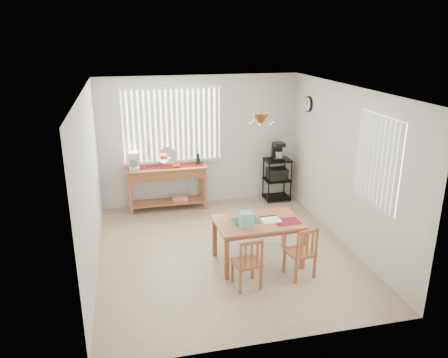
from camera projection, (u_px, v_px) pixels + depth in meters
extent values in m
cube|color=tan|center=(226.00, 251.00, 7.09)|extent=(4.00, 4.50, 0.01)
cube|color=silver|center=(200.00, 140.00, 8.79)|extent=(4.00, 0.10, 2.60)
cube|color=silver|center=(276.00, 243.00, 4.55)|extent=(4.00, 0.10, 2.60)
cube|color=silver|center=(86.00, 185.00, 6.24)|extent=(0.10, 4.50, 2.60)
cube|color=silver|center=(348.00, 166.00, 7.11)|extent=(0.10, 4.50, 2.60)
cube|color=white|center=(226.00, 86.00, 6.24)|extent=(4.00, 4.50, 0.10)
cube|color=white|center=(172.00, 125.00, 8.51)|extent=(1.90, 0.01, 1.40)
cube|color=white|center=(125.00, 127.00, 8.31)|extent=(0.07, 0.03, 1.40)
cube|color=white|center=(131.00, 127.00, 8.34)|extent=(0.07, 0.03, 1.40)
cube|color=white|center=(136.00, 127.00, 8.36)|extent=(0.07, 0.03, 1.40)
cube|color=white|center=(142.00, 127.00, 8.38)|extent=(0.07, 0.03, 1.40)
cube|color=white|center=(148.00, 126.00, 8.40)|extent=(0.07, 0.03, 1.40)
cube|color=white|center=(153.00, 126.00, 8.43)|extent=(0.07, 0.03, 1.40)
cube|color=white|center=(159.00, 126.00, 8.45)|extent=(0.07, 0.03, 1.40)
cube|color=white|center=(164.00, 126.00, 8.47)|extent=(0.07, 0.03, 1.40)
cube|color=white|center=(169.00, 125.00, 8.49)|extent=(0.07, 0.03, 1.40)
cube|color=white|center=(175.00, 125.00, 8.52)|extent=(0.07, 0.03, 1.40)
cube|color=white|center=(180.00, 125.00, 8.54)|extent=(0.07, 0.03, 1.40)
cube|color=white|center=(186.00, 125.00, 8.56)|extent=(0.07, 0.03, 1.40)
cube|color=white|center=(191.00, 124.00, 8.58)|extent=(0.07, 0.03, 1.40)
cube|color=white|center=(196.00, 124.00, 8.61)|extent=(0.07, 0.03, 1.40)
cube|color=white|center=(201.00, 124.00, 8.63)|extent=(0.07, 0.03, 1.40)
cube|color=white|center=(207.00, 124.00, 8.65)|extent=(0.07, 0.03, 1.40)
cube|color=white|center=(212.00, 123.00, 8.67)|extent=(0.07, 0.03, 1.40)
cube|color=white|center=(217.00, 123.00, 8.70)|extent=(0.07, 0.03, 1.40)
cube|color=white|center=(174.00, 161.00, 8.73)|extent=(1.98, 0.06, 0.06)
cube|color=white|center=(171.00, 87.00, 8.26)|extent=(1.98, 0.06, 0.06)
cube|color=white|center=(378.00, 161.00, 6.15)|extent=(0.01, 1.10, 1.30)
cube|color=white|center=(398.00, 172.00, 5.70)|extent=(0.03, 0.07, 1.30)
cube|color=white|center=(393.00, 169.00, 5.80)|extent=(0.03, 0.07, 1.30)
cube|color=white|center=(388.00, 167.00, 5.90)|extent=(0.03, 0.07, 1.30)
cube|color=white|center=(384.00, 165.00, 6.00)|extent=(0.03, 0.07, 1.30)
cube|color=white|center=(379.00, 162.00, 6.10)|extent=(0.03, 0.07, 1.30)
cube|color=white|center=(375.00, 160.00, 6.20)|extent=(0.03, 0.07, 1.30)
cube|color=white|center=(371.00, 158.00, 6.30)|extent=(0.03, 0.07, 1.30)
cube|color=white|center=(367.00, 156.00, 6.41)|extent=(0.03, 0.07, 1.30)
cube|color=white|center=(363.00, 154.00, 6.51)|extent=(0.03, 0.07, 1.30)
cube|color=white|center=(359.00, 152.00, 6.61)|extent=(0.03, 0.07, 1.30)
cylinder|color=black|center=(308.00, 104.00, 8.27)|extent=(0.04, 0.30, 0.30)
cylinder|color=white|center=(307.00, 104.00, 8.27)|extent=(0.01, 0.25, 0.25)
cylinder|color=brown|center=(261.00, 105.00, 5.99)|extent=(0.01, 0.01, 0.34)
cone|color=brown|center=(261.00, 118.00, 6.05)|extent=(0.24, 0.24, 0.14)
sphere|color=white|center=(272.00, 122.00, 6.10)|extent=(0.05, 0.05, 0.05)
sphere|color=white|center=(263.00, 120.00, 6.21)|extent=(0.05, 0.05, 0.05)
sphere|color=white|center=(252.00, 121.00, 6.18)|extent=(0.05, 0.05, 0.05)
sphere|color=white|center=(250.00, 123.00, 6.03)|extent=(0.05, 0.05, 0.05)
sphere|color=white|center=(258.00, 124.00, 5.92)|extent=(0.05, 0.05, 0.05)
sphere|color=white|center=(269.00, 124.00, 5.96)|extent=(0.05, 0.05, 0.05)
cube|color=#AF643B|center=(167.00, 168.00, 8.52)|extent=(1.56, 0.44, 0.04)
cube|color=#9D5833|center=(167.00, 173.00, 8.55)|extent=(1.50, 0.40, 0.16)
cube|color=#AF643B|center=(131.00, 199.00, 8.37)|extent=(0.06, 0.06, 0.67)
cube|color=#AF643B|center=(205.00, 193.00, 8.68)|extent=(0.06, 0.06, 0.67)
cube|color=#AF643B|center=(130.00, 193.00, 8.69)|extent=(0.06, 0.06, 0.67)
cube|color=#AF643B|center=(202.00, 187.00, 9.00)|extent=(0.06, 0.06, 0.67)
cube|color=#AF643B|center=(168.00, 202.00, 8.75)|extent=(1.44, 0.38, 0.03)
cube|color=red|center=(180.00, 198.00, 8.78)|extent=(0.29, 0.21, 0.10)
cube|color=#660D0D|center=(167.00, 167.00, 8.51)|extent=(1.48, 0.24, 0.01)
cube|color=white|center=(134.00, 168.00, 8.37)|extent=(0.19, 0.23, 0.05)
cube|color=white|center=(133.00, 161.00, 8.40)|extent=(0.19, 0.08, 0.29)
cube|color=white|center=(133.00, 154.00, 8.26)|extent=(0.19, 0.21, 0.07)
cylinder|color=white|center=(134.00, 164.00, 8.32)|extent=(0.13, 0.13, 0.13)
cylinder|color=white|center=(164.00, 165.00, 8.47)|extent=(0.05, 0.05, 0.10)
cone|color=white|center=(164.00, 160.00, 8.44)|extent=(0.25, 0.25, 0.09)
sphere|color=#B83818|center=(166.00, 156.00, 8.42)|extent=(0.08, 0.08, 0.08)
sphere|color=#B83818|center=(164.00, 156.00, 8.46)|extent=(0.08, 0.08, 0.08)
sphere|color=#B83818|center=(161.00, 156.00, 8.43)|extent=(0.08, 0.08, 0.08)
sphere|color=#B83818|center=(162.00, 157.00, 8.38)|extent=(0.08, 0.08, 0.08)
sphere|color=#B83818|center=(165.00, 157.00, 8.37)|extent=(0.08, 0.08, 0.08)
sphere|color=#FF540D|center=(174.00, 166.00, 8.46)|extent=(0.08, 0.08, 0.08)
sphere|color=#FF540D|center=(178.00, 165.00, 8.47)|extent=(0.08, 0.08, 0.08)
cylinder|color=silver|center=(168.00, 156.00, 8.63)|extent=(0.35, 0.09, 0.35)
cylinder|color=white|center=(149.00, 164.00, 8.46)|extent=(0.08, 0.08, 0.14)
cylinder|color=#4C3823|center=(148.00, 150.00, 8.37)|extent=(0.08, 0.04, 0.43)
cylinder|color=#4C3823|center=(148.00, 149.00, 8.36)|extent=(0.13, 0.06, 0.47)
cylinder|color=#4C3823|center=(148.00, 151.00, 8.38)|extent=(0.17, 0.08, 0.35)
cylinder|color=#4C3823|center=(148.00, 147.00, 8.35)|extent=(0.05, 0.03, 0.53)
cylinder|color=#4C3823|center=(148.00, 151.00, 8.38)|extent=(0.21, 0.10, 0.30)
cylinder|color=black|center=(198.00, 159.00, 8.66)|extent=(0.07, 0.07, 0.22)
cylinder|color=black|center=(198.00, 151.00, 8.61)|extent=(0.03, 0.03, 0.08)
cylinder|color=black|center=(269.00, 183.00, 8.90)|extent=(0.03, 0.03, 0.89)
cylinder|color=black|center=(291.00, 182.00, 9.01)|extent=(0.03, 0.03, 0.89)
cylinder|color=black|center=(263.00, 178.00, 9.25)|extent=(0.03, 0.03, 0.89)
cylinder|color=black|center=(285.00, 176.00, 9.35)|extent=(0.03, 0.03, 0.89)
cube|color=black|center=(278.00, 160.00, 8.99)|extent=(0.52, 0.42, 0.03)
cube|color=black|center=(277.00, 180.00, 9.13)|extent=(0.52, 0.42, 0.03)
cube|color=black|center=(276.00, 197.00, 9.25)|extent=(0.52, 0.42, 0.03)
cube|color=black|center=(277.00, 174.00, 9.09)|extent=(0.40, 0.31, 0.23)
cube|color=black|center=(278.00, 158.00, 8.96)|extent=(0.21, 0.25, 0.05)
cube|color=black|center=(277.00, 151.00, 8.99)|extent=(0.21, 0.08, 0.31)
cube|color=black|center=(279.00, 144.00, 8.86)|extent=(0.21, 0.23, 0.07)
cylinder|color=silver|center=(278.00, 154.00, 8.92)|extent=(0.14, 0.14, 0.14)
cube|color=#AF643B|center=(258.00, 222.00, 6.56)|extent=(1.31, 0.87, 0.04)
cube|color=#9D5833|center=(258.00, 225.00, 6.57)|extent=(1.22, 0.77, 0.06)
cube|color=#AF643B|center=(226.00, 260.00, 6.21)|extent=(0.07, 0.07, 0.60)
cube|color=#AF643B|center=(303.00, 250.00, 6.49)|extent=(0.07, 0.07, 0.60)
cube|color=#AF643B|center=(215.00, 238.00, 6.86)|extent=(0.07, 0.07, 0.60)
cube|color=#AF643B|center=(284.00, 230.00, 7.15)|extent=(0.07, 0.07, 0.60)
cube|color=#116546|center=(245.00, 221.00, 6.55)|extent=(0.39, 0.29, 0.01)
cube|color=maroon|center=(287.00, 221.00, 6.52)|extent=(0.39, 0.29, 0.01)
cube|color=white|center=(271.00, 220.00, 6.55)|extent=(0.28, 0.23, 0.02)
cube|color=black|center=(268.00, 217.00, 6.66)|extent=(0.28, 0.04, 0.03)
cube|color=#85BDC2|center=(246.00, 219.00, 6.33)|extent=(0.19, 0.19, 0.22)
cube|color=#AF643B|center=(247.00, 263.00, 6.01)|extent=(0.39, 0.39, 0.03)
cube|color=#AF643B|center=(252.00, 268.00, 6.25)|extent=(0.04, 0.04, 0.35)
cube|color=#AF643B|center=(232.00, 271.00, 6.16)|extent=(0.04, 0.04, 0.35)
cube|color=#AF643B|center=(261.00, 279.00, 5.98)|extent=(0.04, 0.04, 0.35)
cube|color=#AF643B|center=(240.00, 283.00, 5.89)|extent=(0.04, 0.04, 0.35)
cube|color=#AF643B|center=(262.00, 253.00, 5.84)|extent=(0.03, 0.03, 0.39)
cube|color=#AF643B|center=(241.00, 256.00, 5.75)|extent=(0.03, 0.03, 0.39)
cube|color=#AF643B|center=(252.00, 243.00, 5.74)|extent=(0.32, 0.06, 0.05)
cube|color=#AF643B|center=(257.00, 255.00, 5.83)|extent=(0.04, 0.02, 0.31)
cube|color=#AF643B|center=(251.00, 256.00, 5.80)|extent=(0.04, 0.02, 0.31)
cube|color=#AF643B|center=(246.00, 257.00, 5.78)|extent=(0.04, 0.02, 0.31)
cube|color=#AF643B|center=(300.00, 252.00, 6.27)|extent=(0.43, 0.43, 0.04)
cube|color=#AF643B|center=(302.00, 257.00, 6.53)|extent=(0.04, 0.04, 0.36)
cube|color=#AF643B|center=(284.00, 261.00, 6.41)|extent=(0.04, 0.04, 0.36)
cube|color=#AF643B|center=(314.00, 267.00, 6.26)|extent=(0.04, 0.04, 0.36)
cube|color=#AF643B|center=(296.00, 272.00, 6.14)|extent=(0.04, 0.04, 0.36)
cube|color=#AF643B|center=(317.00, 241.00, 6.12)|extent=(0.04, 0.04, 0.40)
cube|color=#AF643B|center=(298.00, 245.00, 6.00)|extent=(0.04, 0.04, 0.40)
cube|color=#AF643B|center=(308.00, 232.00, 6.00)|extent=(0.33, 0.09, 0.05)
cube|color=#AF643B|center=(313.00, 243.00, 6.10)|extent=(0.04, 0.02, 0.32)
cube|color=#AF643B|center=(307.00, 245.00, 6.07)|extent=(0.04, 0.02, 0.32)
cube|color=#AF643B|center=(302.00, 246.00, 6.03)|extent=(0.04, 0.02, 0.32)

